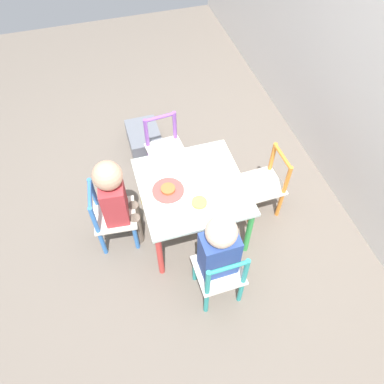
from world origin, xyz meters
TOP-DOWN VIEW (x-y plane):
  - ground_plane at (0.00, 0.00)m, footprint 6.00×6.00m
  - kids_table at (0.00, 0.00)m, footprint 0.63×0.63m
  - chair_teal at (0.52, 0.01)m, footprint 0.27×0.27m
  - chair_blue at (-0.05, -0.52)m, footprint 0.28×0.28m
  - chair_orange at (-0.02, 0.52)m, footprint 0.27×0.27m
  - chair_purple at (-0.52, -0.05)m, footprint 0.28×0.28m
  - child_right at (0.46, 0.01)m, footprint 0.22×0.20m
  - child_front at (-0.05, -0.46)m, footprint 0.21×0.23m
  - plate_right at (0.15, 0.00)m, footprint 0.20×0.20m
  - plate_front at (-0.00, -0.15)m, footprint 0.19×0.19m
  - storage_bin at (-0.84, -0.15)m, footprint 0.35×0.25m

SIDE VIEW (x-z plane):
  - ground_plane at x=0.00m, z-range 0.00..0.00m
  - storage_bin at x=-0.84m, z-range 0.00..0.17m
  - chair_teal at x=0.52m, z-range -0.01..0.50m
  - chair_blue at x=-0.05m, z-range -0.01..0.50m
  - chair_orange at x=-0.02m, z-range -0.01..0.50m
  - chair_purple at x=-0.52m, z-range -0.01..0.50m
  - kids_table at x=0.00m, z-range 0.16..0.60m
  - child_right at x=0.46m, z-range 0.07..0.79m
  - child_front at x=-0.05m, z-range 0.08..0.80m
  - plate_right at x=0.15m, z-range 0.43..0.46m
  - plate_front at x=0.00m, z-range 0.43..0.46m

